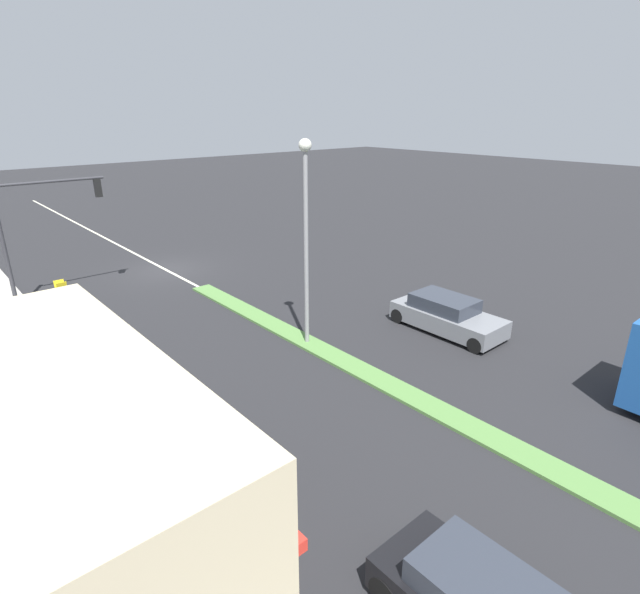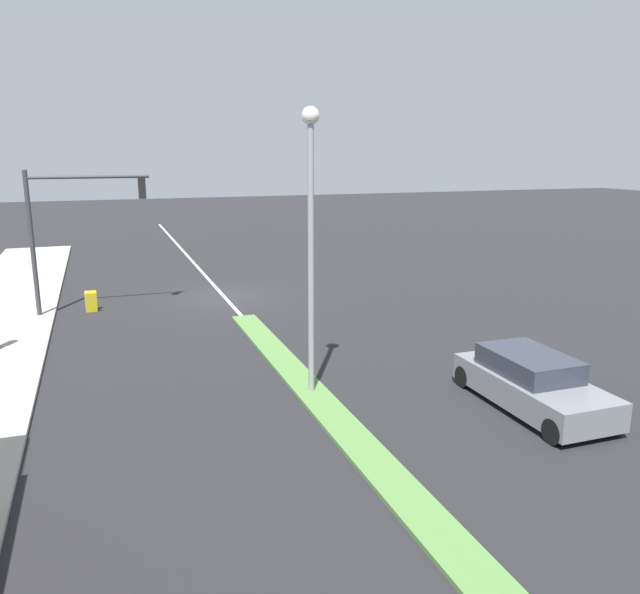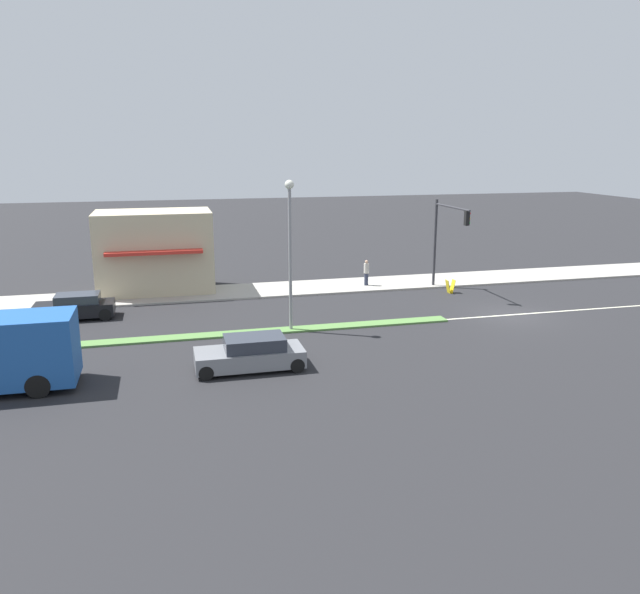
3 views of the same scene
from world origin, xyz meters
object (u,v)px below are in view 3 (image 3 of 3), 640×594
at_px(pedestrian, 366,272).
at_px(suv_grey, 251,354).
at_px(warning_aframe_sign, 450,286).
at_px(suv_black, 75,307).
at_px(traffic_signal_main, 445,230).
at_px(street_lamp, 290,236).

distance_m(pedestrian, suv_grey, 16.53).
distance_m(warning_aframe_sign, suv_black, 22.13).
xyz_separation_m(warning_aframe_sign, suv_black, (-0.62, 22.12, 0.23)).
bearing_deg(suv_grey, traffic_signal_main, -51.12).
height_order(pedestrian, suv_black, pedestrian).
distance_m(street_lamp, pedestrian, 11.53).
xyz_separation_m(pedestrian, suv_grey, (-13.54, 9.48, -0.33)).
relative_size(street_lamp, warning_aframe_sign, 8.80).
relative_size(pedestrian, suv_black, 0.41).
relative_size(street_lamp, suv_black, 1.81).
bearing_deg(pedestrian, suv_black, 101.41).
xyz_separation_m(street_lamp, suv_black, (5.00, 10.76, -4.13)).
bearing_deg(suv_grey, pedestrian, -35.00).
bearing_deg(suv_grey, street_lamp, -28.48).
xyz_separation_m(traffic_signal_main, suv_black, (-1.12, 21.85, -3.25)).
height_order(traffic_signal_main, warning_aframe_sign, traffic_signal_main).
height_order(pedestrian, suv_grey, pedestrian).
bearing_deg(suv_black, traffic_signal_main, -87.05).
distance_m(warning_aframe_sign, suv_grey, 17.63).
distance_m(traffic_signal_main, pedestrian, 5.73).
bearing_deg(warning_aframe_sign, suv_black, 91.61).
bearing_deg(suv_black, suv_grey, -141.16).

